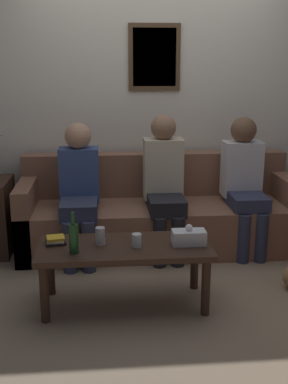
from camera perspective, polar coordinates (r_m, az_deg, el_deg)
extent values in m
plane|color=gray|center=(4.09, 2.47, -8.83)|extent=(16.00, 16.00, 0.00)
cube|color=silver|center=(4.66, 1.16, 10.74)|extent=(9.00, 0.06, 2.60)
cube|color=#4C3823|center=(4.60, 1.24, 15.67)|extent=(0.48, 0.02, 0.60)
cube|color=silver|center=(4.59, 1.25, 15.68)|extent=(0.40, 0.01, 0.52)
cube|color=brown|center=(4.41, 1.76, -4.00)|extent=(2.48, 0.81, 0.43)
cube|color=brown|center=(4.58, 1.35, 2.18)|extent=(2.48, 0.20, 0.41)
cube|color=brown|center=(4.39, -13.55, -2.96)|extent=(0.14, 0.81, 0.65)
cube|color=brown|center=(4.65, 16.22, -2.12)|extent=(0.14, 0.81, 0.65)
cube|color=#382319|center=(3.34, -2.34, -6.63)|extent=(1.19, 0.52, 0.04)
cylinder|color=#382319|center=(3.27, -11.73, -11.72)|extent=(0.06, 0.06, 0.40)
cylinder|color=#382319|center=(3.31, 7.33, -11.12)|extent=(0.06, 0.06, 0.40)
cylinder|color=#382319|center=(3.62, -11.04, -8.89)|extent=(0.06, 0.06, 0.40)
cylinder|color=#382319|center=(3.66, 6.01, -8.39)|extent=(0.06, 0.06, 0.40)
cylinder|color=#19421E|center=(3.20, -8.34, -5.50)|extent=(0.07, 0.07, 0.20)
cylinder|color=#19421E|center=(3.15, -8.43, -3.11)|extent=(0.02, 0.02, 0.08)
cylinder|color=silver|center=(3.28, -0.87, -5.76)|extent=(0.07, 0.07, 0.09)
cube|color=black|center=(3.41, -10.42, -5.90)|extent=(0.16, 0.13, 0.02)
cube|color=beige|center=(3.40, -10.43, -5.64)|extent=(0.12, 0.12, 0.02)
cube|color=gold|center=(3.39, -10.44, -5.37)|extent=(0.13, 0.13, 0.02)
cylinder|color=#BCBCC1|center=(3.33, -5.19, -5.21)|extent=(0.07, 0.07, 0.12)
cube|color=silver|center=(3.34, 5.34, -5.38)|extent=(0.23, 0.12, 0.10)
sphere|color=white|center=(3.31, 5.37, -4.24)|extent=(0.05, 0.05, 0.05)
cube|color=#2D334C|center=(4.07, -7.69, -1.86)|extent=(0.31, 0.45, 0.14)
cylinder|color=#2D334C|center=(3.95, -8.81, -6.51)|extent=(0.11, 0.11, 0.43)
cylinder|color=#2D334C|center=(3.94, -6.57, -6.47)|extent=(0.11, 0.11, 0.43)
cube|color=#33477A|center=(4.23, -7.68, 2.07)|extent=(0.34, 0.22, 0.47)
sphere|color=tan|center=(4.17, -7.84, 6.58)|extent=(0.23, 0.23, 0.23)
cube|color=black|center=(4.14, 2.61, -1.46)|extent=(0.31, 0.43, 0.14)
cylinder|color=black|center=(4.01, 1.88, -5.98)|extent=(0.11, 0.11, 0.43)
cylinder|color=black|center=(4.03, 4.06, -5.90)|extent=(0.11, 0.11, 0.43)
cube|color=beige|center=(4.28, 2.27, 2.79)|extent=(0.34, 0.22, 0.53)
sphere|color=#8C664C|center=(4.21, 2.32, 7.66)|extent=(0.22, 0.22, 0.22)
cube|color=#2D334C|center=(4.31, 12.08, -1.11)|extent=(0.31, 0.42, 0.14)
cylinder|color=#2D334C|center=(4.18, 11.71, -5.41)|extent=(0.11, 0.11, 0.43)
cylinder|color=#2D334C|center=(4.23, 13.70, -5.31)|extent=(0.11, 0.11, 0.43)
cube|color=silver|center=(4.44, 11.48, 2.72)|extent=(0.34, 0.22, 0.50)
sphere|color=brown|center=(4.38, 11.72, 7.20)|extent=(0.23, 0.23, 0.23)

